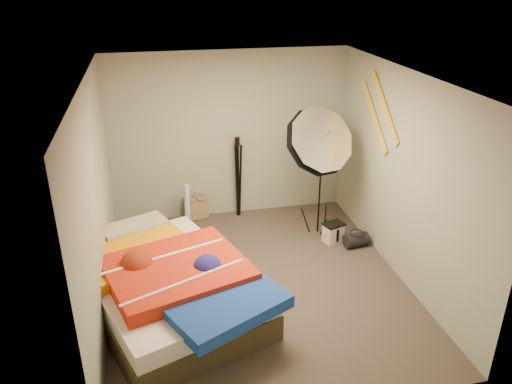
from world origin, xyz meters
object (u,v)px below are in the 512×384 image
object	(u,v)px
tote_bag	(196,208)
wrapping_roll	(187,208)
photo_umbrella	(317,142)
camera_case	(333,233)
duffel_bag	(356,240)
bed	(168,284)
camera_tripod	(238,172)

from	to	relation	value
tote_bag	wrapping_roll	bearing A→B (deg)	-125.86
photo_umbrella	camera_case	bearing A→B (deg)	-34.04
wrapping_roll	photo_umbrella	world-z (taller)	photo_umbrella
duffel_bag	bed	bearing A→B (deg)	-167.78
duffel_bag	tote_bag	bearing A→B (deg)	141.39
tote_bag	camera_case	world-z (taller)	tote_bag
tote_bag	wrapping_roll	size ratio (longest dim) A/B	0.51
wrapping_roll	duffel_bag	world-z (taller)	wrapping_roll
camera_tripod	tote_bag	bearing A→B (deg)	177.05
wrapping_roll	photo_umbrella	size ratio (longest dim) A/B	0.35
bed	camera_tripod	bearing A→B (deg)	61.11
tote_bag	camera_case	xyz separation A→B (m)	(1.80, -1.12, -0.05)
camera_tripod	camera_case	bearing A→B (deg)	-43.22
wrapping_roll	photo_umbrella	xyz separation A→B (m)	(1.71, -0.63, 1.08)
tote_bag	photo_umbrella	world-z (taller)	photo_umbrella
wrapping_roll	camera_case	xyz separation A→B (m)	(1.96, -0.79, -0.22)
camera_case	photo_umbrella	distance (m)	1.33
wrapping_roll	photo_umbrella	bearing A→B (deg)	-20.10
duffel_bag	camera_tripod	bearing A→B (deg)	131.69
tote_bag	wrapping_roll	xyz separation A→B (m)	(-0.15, -0.32, 0.17)
tote_bag	duffel_bag	size ratio (longest dim) A/B	1.08
camera_case	photo_umbrella	bearing A→B (deg)	127.10
camera_case	photo_umbrella	size ratio (longest dim) A/B	0.13
duffel_bag	camera_tripod	xyz separation A→B (m)	(-1.41, 1.29, 0.63)
camera_tripod	wrapping_roll	bearing A→B (deg)	-160.11
duffel_bag	camera_tripod	size ratio (longest dim) A/B	0.26
duffel_bag	photo_umbrella	bearing A→B (deg)	137.87
tote_bag	wrapping_roll	world-z (taller)	wrapping_roll
bed	camera_tripod	xyz separation A→B (m)	(1.18, 2.14, 0.40)
bed	tote_bag	bearing A→B (deg)	76.25
bed	camera_tripod	distance (m)	2.47
tote_bag	camera_tripod	world-z (taller)	camera_tripod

